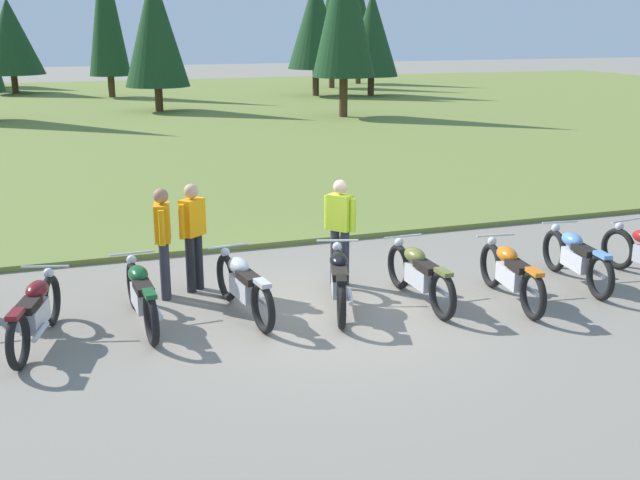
{
  "coord_description": "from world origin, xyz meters",
  "views": [
    {
      "loc": [
        -3.5,
        -9.63,
        3.95
      ],
      "look_at": [
        0.0,
        0.6,
        0.9
      ],
      "focal_mm": 42.99,
      "sensor_mm": 36.0,
      "label": 1
    }
  ],
  "objects_px": {
    "motorcycle_british_green": "(141,295)",
    "rider_near_row_end": "(193,231)",
    "motorcycle_orange": "(511,273)",
    "rider_in_hivis_vest": "(340,226)",
    "motorcycle_black": "(339,280)",
    "motorcycle_sky_blue": "(576,257)",
    "rider_with_back_turned": "(163,237)",
    "motorcycle_maroon": "(35,312)",
    "motorcycle_silver": "(243,285)",
    "motorcycle_olive": "(419,274)"
  },
  "relations": [
    {
      "from": "motorcycle_orange",
      "to": "motorcycle_maroon",
      "type": "bearing_deg",
      "value": 174.91
    },
    {
      "from": "motorcycle_olive",
      "to": "rider_with_back_turned",
      "type": "xyz_separation_m",
      "value": [
        -3.49,
        1.42,
        0.51
      ]
    },
    {
      "from": "motorcycle_black",
      "to": "motorcycle_olive",
      "type": "height_order",
      "value": "same"
    },
    {
      "from": "motorcycle_silver",
      "to": "rider_near_row_end",
      "type": "relative_size",
      "value": 1.25
    },
    {
      "from": "motorcycle_maroon",
      "to": "motorcycle_black",
      "type": "xyz_separation_m",
      "value": [
        4.08,
        -0.06,
        0.0
      ]
    },
    {
      "from": "motorcycle_british_green",
      "to": "rider_in_hivis_vest",
      "type": "height_order",
      "value": "rider_in_hivis_vest"
    },
    {
      "from": "motorcycle_maroon",
      "to": "motorcycle_orange",
      "type": "xyz_separation_m",
      "value": [
        6.57,
        -0.58,
        0.0
      ]
    },
    {
      "from": "motorcycle_orange",
      "to": "rider_near_row_end",
      "type": "xyz_separation_m",
      "value": [
        -4.3,
        2.0,
        0.51
      ]
    },
    {
      "from": "rider_near_row_end",
      "to": "motorcycle_silver",
      "type": "bearing_deg",
      "value": -69.52
    },
    {
      "from": "motorcycle_orange",
      "to": "rider_with_back_turned",
      "type": "bearing_deg",
      "value": 159.11
    },
    {
      "from": "motorcycle_british_green",
      "to": "rider_in_hivis_vest",
      "type": "distance_m",
      "value": 3.27
    },
    {
      "from": "motorcycle_orange",
      "to": "rider_with_back_turned",
      "type": "height_order",
      "value": "rider_with_back_turned"
    },
    {
      "from": "motorcycle_olive",
      "to": "motorcycle_silver",
      "type": "bearing_deg",
      "value": 172.18
    },
    {
      "from": "rider_with_back_turned",
      "to": "rider_in_hivis_vest",
      "type": "xyz_separation_m",
      "value": [
        2.68,
        -0.24,
        0.0
      ]
    },
    {
      "from": "motorcycle_olive",
      "to": "rider_near_row_end",
      "type": "relative_size",
      "value": 1.26
    },
    {
      "from": "rider_near_row_end",
      "to": "motorcycle_sky_blue",
      "type": "bearing_deg",
      "value": -16.04
    },
    {
      "from": "rider_with_back_turned",
      "to": "rider_near_row_end",
      "type": "xyz_separation_m",
      "value": [
        0.47,
        0.18,
        0.0
      ]
    },
    {
      "from": "motorcycle_orange",
      "to": "motorcycle_sky_blue",
      "type": "distance_m",
      "value": 1.45
    },
    {
      "from": "motorcycle_silver",
      "to": "motorcycle_sky_blue",
      "type": "distance_m",
      "value": 5.25
    },
    {
      "from": "motorcycle_black",
      "to": "rider_near_row_end",
      "type": "xyz_separation_m",
      "value": [
        -1.81,
        1.48,
        0.51
      ]
    },
    {
      "from": "rider_with_back_turned",
      "to": "rider_in_hivis_vest",
      "type": "distance_m",
      "value": 2.69
    },
    {
      "from": "motorcycle_british_green",
      "to": "motorcycle_black",
      "type": "bearing_deg",
      "value": -6.1
    },
    {
      "from": "motorcycle_british_green",
      "to": "rider_with_back_turned",
      "type": "bearing_deg",
      "value": 65.65
    },
    {
      "from": "motorcycle_orange",
      "to": "motorcycle_sky_blue",
      "type": "xyz_separation_m",
      "value": [
        1.41,
        0.36,
        0.0
      ]
    },
    {
      "from": "motorcycle_olive",
      "to": "rider_with_back_turned",
      "type": "height_order",
      "value": "rider_with_back_turned"
    },
    {
      "from": "motorcycle_black",
      "to": "rider_in_hivis_vest",
      "type": "xyz_separation_m",
      "value": [
        0.4,
        1.05,
        0.51
      ]
    },
    {
      "from": "motorcycle_black",
      "to": "motorcycle_silver",
      "type": "bearing_deg",
      "value": 170.42
    },
    {
      "from": "motorcycle_british_green",
      "to": "motorcycle_olive",
      "type": "height_order",
      "value": "same"
    },
    {
      "from": "motorcycle_sky_blue",
      "to": "rider_near_row_end",
      "type": "bearing_deg",
      "value": 163.96
    },
    {
      "from": "motorcycle_british_green",
      "to": "motorcycle_maroon",
      "type": "bearing_deg",
      "value": -170.19
    },
    {
      "from": "motorcycle_silver",
      "to": "rider_with_back_turned",
      "type": "xyz_separation_m",
      "value": [
        -0.94,
        1.07,
        0.51
      ]
    },
    {
      "from": "motorcycle_silver",
      "to": "rider_in_hivis_vest",
      "type": "height_order",
      "value": "rider_in_hivis_vest"
    },
    {
      "from": "motorcycle_silver",
      "to": "motorcycle_black",
      "type": "xyz_separation_m",
      "value": [
        1.34,
        -0.23,
        0.0
      ]
    },
    {
      "from": "motorcycle_maroon",
      "to": "motorcycle_black",
      "type": "bearing_deg",
      "value": -0.84
    },
    {
      "from": "rider_in_hivis_vest",
      "to": "motorcycle_british_green",
      "type": "bearing_deg",
      "value": -166.36
    },
    {
      "from": "motorcycle_black",
      "to": "motorcycle_sky_blue",
      "type": "height_order",
      "value": "same"
    },
    {
      "from": "motorcycle_british_green",
      "to": "rider_near_row_end",
      "type": "bearing_deg",
      "value": 52.02
    },
    {
      "from": "motorcycle_black",
      "to": "rider_in_hivis_vest",
      "type": "distance_m",
      "value": 1.24
    },
    {
      "from": "motorcycle_maroon",
      "to": "motorcycle_black",
      "type": "height_order",
      "value": "same"
    },
    {
      "from": "motorcycle_british_green",
      "to": "motorcycle_sky_blue",
      "type": "height_order",
      "value": "same"
    },
    {
      "from": "motorcycle_black",
      "to": "rider_in_hivis_vest",
      "type": "bearing_deg",
      "value": 69.29
    },
    {
      "from": "motorcycle_sky_blue",
      "to": "rider_near_row_end",
      "type": "relative_size",
      "value": 1.25
    },
    {
      "from": "motorcycle_silver",
      "to": "motorcycle_orange",
      "type": "xyz_separation_m",
      "value": [
        3.83,
        -0.75,
        0.0
      ]
    },
    {
      "from": "motorcycle_maroon",
      "to": "motorcycle_olive",
      "type": "distance_m",
      "value": 5.29
    },
    {
      "from": "motorcycle_orange",
      "to": "motorcycle_sky_blue",
      "type": "bearing_deg",
      "value": 14.4
    },
    {
      "from": "motorcycle_black",
      "to": "rider_in_hivis_vest",
      "type": "height_order",
      "value": "rider_in_hivis_vest"
    },
    {
      "from": "motorcycle_olive",
      "to": "rider_in_hivis_vest",
      "type": "bearing_deg",
      "value": 124.41
    },
    {
      "from": "motorcycle_orange",
      "to": "rider_in_hivis_vest",
      "type": "distance_m",
      "value": 2.67
    },
    {
      "from": "rider_with_back_turned",
      "to": "rider_in_hivis_vest",
      "type": "relative_size",
      "value": 1.0
    },
    {
      "from": "motorcycle_orange",
      "to": "motorcycle_silver",
      "type": "bearing_deg",
      "value": 168.9
    }
  ]
}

